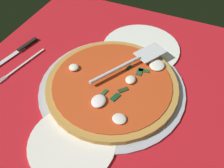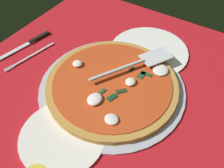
{
  "view_description": "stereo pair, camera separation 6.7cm",
  "coord_description": "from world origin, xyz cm",
  "px_view_note": "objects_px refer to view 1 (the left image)",
  "views": [
    {
      "loc": [
        -38.24,
        -15.19,
        52.23
      ],
      "look_at": [
        2.94,
        3.03,
        2.03
      ],
      "focal_mm": 38.81,
      "sensor_mm": 36.0,
      "label": 1
    },
    {
      "loc": [
        -35.06,
        -21.12,
        52.23
      ],
      "look_at": [
        2.94,
        3.03,
        2.03
      ],
      "focal_mm": 38.81,
      "sensor_mm": 36.0,
      "label": 2
    }
  ],
  "objects_px": {
    "dinner_plate_right": "(141,48)",
    "place_setting_far": "(20,59)",
    "dinner_plate_left": "(72,143)",
    "pizza_server": "(132,61)",
    "pizza": "(112,84)"
  },
  "relations": [
    {
      "from": "dinner_plate_right",
      "to": "place_setting_far",
      "type": "xyz_separation_m",
      "value": [
        -0.2,
        0.33,
        -0.0
      ]
    },
    {
      "from": "dinner_plate_left",
      "to": "pizza_server",
      "type": "height_order",
      "value": "pizza_server"
    },
    {
      "from": "dinner_plate_left",
      "to": "place_setting_far",
      "type": "xyz_separation_m",
      "value": [
        0.19,
        0.3,
        -0.0
      ]
    },
    {
      "from": "dinner_plate_right",
      "to": "pizza_server",
      "type": "height_order",
      "value": "pizza_server"
    },
    {
      "from": "dinner_plate_left",
      "to": "pizza_server",
      "type": "xyz_separation_m",
      "value": [
        0.28,
        -0.04,
        0.04
      ]
    },
    {
      "from": "pizza_server",
      "to": "place_setting_far",
      "type": "height_order",
      "value": "pizza_server"
    },
    {
      "from": "dinner_plate_right",
      "to": "pizza",
      "type": "bearing_deg",
      "value": 175.15
    },
    {
      "from": "dinner_plate_left",
      "to": "pizza_server",
      "type": "relative_size",
      "value": 0.86
    },
    {
      "from": "dinner_plate_right",
      "to": "place_setting_far",
      "type": "height_order",
      "value": "place_setting_far"
    },
    {
      "from": "pizza",
      "to": "place_setting_far",
      "type": "relative_size",
      "value": 1.7
    },
    {
      "from": "dinner_plate_right",
      "to": "place_setting_far",
      "type": "bearing_deg",
      "value": 121.48
    },
    {
      "from": "dinner_plate_right",
      "to": "pizza",
      "type": "xyz_separation_m",
      "value": [
        -0.2,
        0.02,
        0.01
      ]
    },
    {
      "from": "pizza",
      "to": "pizza_server",
      "type": "distance_m",
      "value": 0.09
    },
    {
      "from": "dinner_plate_right",
      "to": "pizza_server",
      "type": "distance_m",
      "value": 0.12
    },
    {
      "from": "dinner_plate_left",
      "to": "dinner_plate_right",
      "type": "relative_size",
      "value": 0.82
    }
  ]
}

